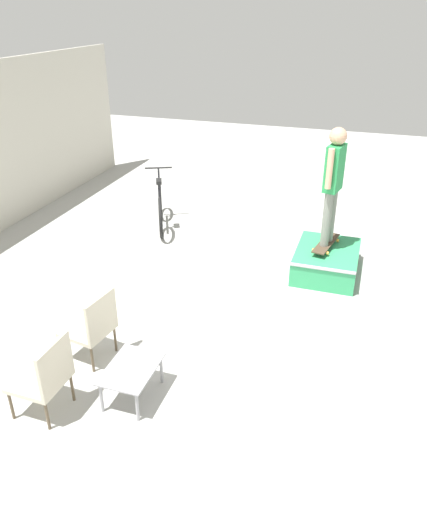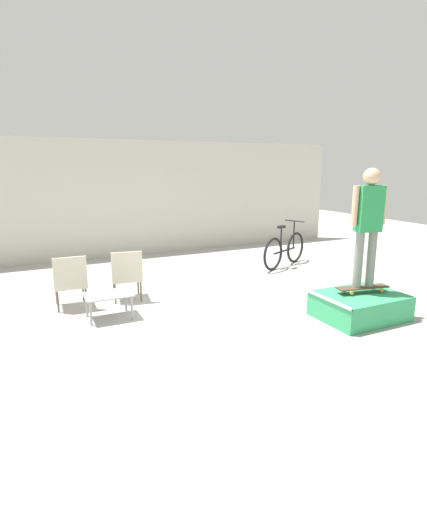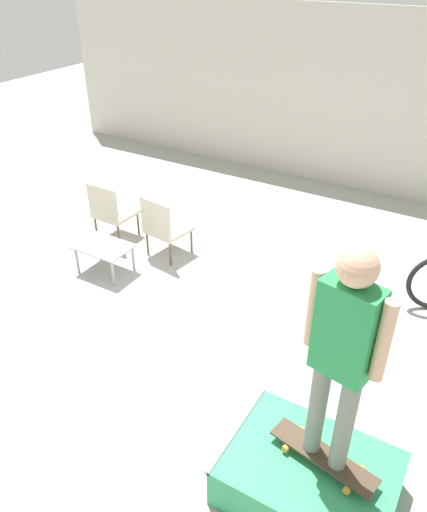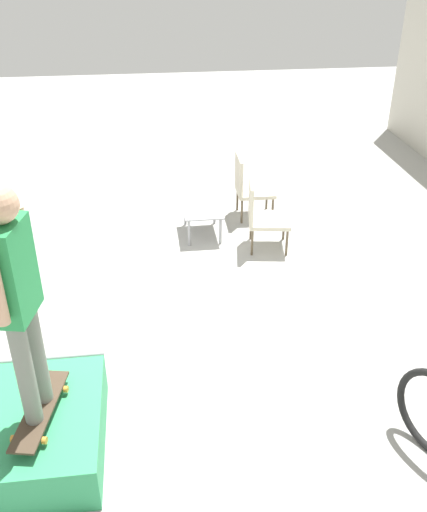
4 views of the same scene
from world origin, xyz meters
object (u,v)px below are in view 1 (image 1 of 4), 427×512
at_px(skateboard_on_ramp, 326,243).
at_px(patio_chair_right, 93,325).
at_px(coffee_table, 131,372).
at_px(skate_ramp_box, 326,261).
at_px(person_skater, 334,177).
at_px(bicycle, 160,207).
at_px(patio_chair_left, 46,375).

relative_size(skateboard_on_ramp, patio_chair_right, 0.96).
height_order(coffee_table, patio_chair_right, patio_chair_right).
relative_size(skate_ramp_box, patio_chair_right, 1.44).
xyz_separation_m(skate_ramp_box, person_skater, (0.07, 0.04, 1.37)).
xyz_separation_m(skate_ramp_box, skateboard_on_ramp, (0.07, 0.04, 0.28)).
xyz_separation_m(coffee_table, patio_chair_right, (0.46, 0.72, 0.15)).
relative_size(skate_ramp_box, bicycle, 0.80).
distance_m(patio_chair_left, bicycle, 4.98).
height_order(patio_chair_right, bicycle, bicycle).
distance_m(patio_chair_left, patio_chair_right, 0.94).
bearing_deg(patio_chair_left, skateboard_on_ramp, 151.31).
distance_m(skate_ramp_box, patio_chair_left, 4.68).
xyz_separation_m(person_skater, bicycle, (0.81, 3.22, -1.17)).
xyz_separation_m(skateboard_on_ramp, coffee_table, (-3.61, 1.63, -0.14)).
distance_m(skateboard_on_ramp, bicycle, 3.32).
height_order(person_skater, patio_chair_right, person_skater).
xyz_separation_m(skate_ramp_box, coffee_table, (-3.54, 1.67, 0.14)).
height_order(person_skater, coffee_table, person_skater).
bearing_deg(skateboard_on_ramp, patio_chair_left, 161.21).
distance_m(skateboard_on_ramp, patio_chair_left, 4.71).
xyz_separation_m(skate_ramp_box, patio_chair_left, (-4.02, 2.39, 0.29)).
height_order(skateboard_on_ramp, patio_chair_right, patio_chair_right).
height_order(coffee_table, patio_chair_left, patio_chair_left).
bearing_deg(bicycle, skate_ramp_box, -129.56).
bearing_deg(person_skater, skate_ramp_box, -138.55).
bearing_deg(patio_chair_right, bicycle, -159.12).
height_order(skateboard_on_ramp, bicycle, bicycle).
bearing_deg(skate_ramp_box, patio_chair_right, 142.18).
bearing_deg(coffee_table, person_skater, -24.25).
xyz_separation_m(skateboard_on_ramp, person_skater, (0.00, 0.00, 1.09)).
xyz_separation_m(skate_ramp_box, bicycle, (0.89, 3.26, 0.21)).
distance_m(person_skater, patio_chair_right, 4.07).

